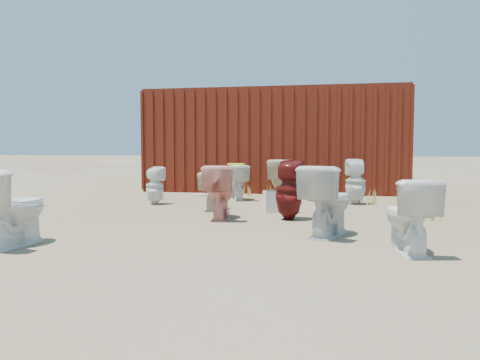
% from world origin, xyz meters
% --- Properties ---
extents(ground, '(100.00, 100.00, 0.00)m').
position_xyz_m(ground, '(0.00, 0.00, 0.00)').
color(ground, brown).
rests_on(ground, ground).
extents(shipping_container, '(6.00, 2.40, 2.40)m').
position_xyz_m(shipping_container, '(0.00, 5.20, 1.20)').
color(shipping_container, '#44170B').
rests_on(shipping_container, ground).
extents(toilet_front_a, '(0.53, 0.85, 0.83)m').
position_xyz_m(toilet_front_a, '(-1.94, -1.99, 0.41)').
color(toilet_front_a, white).
rests_on(toilet_front_a, ground).
extents(toilet_front_pink, '(0.54, 0.82, 0.79)m').
position_xyz_m(toilet_front_pink, '(-0.24, 0.28, 0.39)').
color(toilet_front_pink, '#EA9287').
rests_on(toilet_front_pink, ground).
extents(toilet_front_c, '(0.72, 0.93, 0.84)m').
position_xyz_m(toilet_front_c, '(1.32, -0.77, 0.42)').
color(toilet_front_c, silver).
rests_on(toilet_front_c, ground).
extents(toilet_front_maroon, '(0.44, 0.44, 0.86)m').
position_xyz_m(toilet_front_maroon, '(0.76, 0.38, 0.43)').
color(toilet_front_maroon, '#5B100F').
rests_on(toilet_front_maroon, ground).
extents(toilet_front_e, '(0.56, 0.80, 0.74)m').
position_xyz_m(toilet_front_e, '(2.11, -1.52, 0.37)').
color(toilet_front_e, white).
rests_on(toilet_front_e, ground).
extents(toilet_back_a, '(0.36, 0.36, 0.69)m').
position_xyz_m(toilet_back_a, '(-1.82, 1.73, 0.35)').
color(toilet_back_a, white).
rests_on(toilet_back_a, ground).
extents(toilet_back_beige_left, '(0.41, 0.65, 0.64)m').
position_xyz_m(toilet_back_beige_left, '(-0.56, 1.18, 0.32)').
color(toilet_back_beige_left, beige).
rests_on(toilet_back_beige_left, ground).
extents(toilet_back_beige_right, '(0.48, 0.81, 0.81)m').
position_xyz_m(toilet_back_beige_right, '(0.39, 2.62, 0.41)').
color(toilet_back_beige_right, beige).
rests_on(toilet_back_beige_right, ground).
extents(toilet_back_yellowlid, '(0.65, 0.79, 0.70)m').
position_xyz_m(toilet_back_yellowlid, '(-0.50, 2.76, 0.35)').
color(toilet_back_yellowlid, white).
rests_on(toilet_back_yellowlid, ground).
extents(toilet_back_e, '(0.41, 0.42, 0.83)m').
position_xyz_m(toilet_back_e, '(1.79, 2.47, 0.42)').
color(toilet_back_e, silver).
rests_on(toilet_back_e, ground).
extents(yellow_lid, '(0.35, 0.44, 0.02)m').
position_xyz_m(yellow_lid, '(-0.50, 2.76, 0.71)').
color(yellow_lid, yellow).
rests_on(yellow_lid, toilet_back_yellowlid).
extents(loose_tank, '(0.54, 0.37, 0.35)m').
position_xyz_m(loose_tank, '(0.54, 1.10, 0.17)').
color(loose_tank, white).
rests_on(loose_tank, ground).
extents(loose_lid_near, '(0.54, 0.60, 0.02)m').
position_xyz_m(loose_lid_near, '(0.64, 3.50, 0.01)').
color(loose_lid_near, '#C7BD90').
rests_on(loose_lid_near, ground).
extents(loose_lid_far, '(0.52, 0.57, 0.02)m').
position_xyz_m(loose_lid_far, '(-1.48, 3.47, 0.01)').
color(loose_lid_far, beige).
rests_on(loose_lid_far, ground).
extents(weed_clump_a, '(0.36, 0.36, 0.31)m').
position_xyz_m(weed_clump_a, '(-1.90, 2.52, 0.16)').
color(weed_clump_a, '#B4A848').
rests_on(weed_clump_a, ground).
extents(weed_clump_b, '(0.32, 0.32, 0.30)m').
position_xyz_m(weed_clump_b, '(0.19, 2.75, 0.15)').
color(weed_clump_b, '#B4A848').
rests_on(weed_clump_b, ground).
extents(weed_clump_c, '(0.36, 0.36, 0.28)m').
position_xyz_m(weed_clump_c, '(1.99, 2.46, 0.14)').
color(weed_clump_c, '#B4A848').
rests_on(weed_clump_c, ground).
extents(weed_clump_d, '(0.30, 0.30, 0.26)m').
position_xyz_m(weed_clump_d, '(-0.47, 3.50, 0.13)').
color(weed_clump_d, '#B4A848').
rests_on(weed_clump_d, ground).
extents(weed_clump_e, '(0.34, 0.34, 0.32)m').
position_xyz_m(weed_clump_e, '(1.23, 3.50, 0.16)').
color(weed_clump_e, '#B4A848').
rests_on(weed_clump_e, ground).
extents(weed_clump_f, '(0.28, 0.28, 0.21)m').
position_xyz_m(weed_clump_f, '(2.80, 0.62, 0.11)').
color(weed_clump_f, '#B4A848').
rests_on(weed_clump_f, ground).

